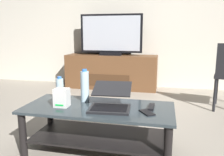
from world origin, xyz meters
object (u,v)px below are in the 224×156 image
object	(u,v)px
water_bottle_near	(60,89)
router_box	(62,98)
tv_remote	(151,107)
laptop	(111,100)
media_cabinet	(111,72)
coffee_table	(99,121)
television	(111,36)
water_bottle_far	(85,86)
cell_phone	(147,112)

from	to	relation	value
water_bottle_near	router_box	bearing A→B (deg)	-60.10
router_box	tv_remote	bearing A→B (deg)	9.50
laptop	water_bottle_near	bearing A→B (deg)	170.43
media_cabinet	tv_remote	xyz separation A→B (m)	(0.86, -2.27, 0.11)
laptop	coffee_table	bearing A→B (deg)	-176.66
television	laptop	size ratio (longest dim) A/B	2.57
media_cabinet	television	size ratio (longest dim) A/B	1.48
router_box	television	bearing A→B (deg)	93.04
water_bottle_far	cell_phone	distance (m)	0.62
laptop	tv_remote	world-z (taller)	laptop
media_cabinet	tv_remote	bearing A→B (deg)	-69.16
water_bottle_far	cell_phone	bearing A→B (deg)	-18.92
router_box	water_bottle_far	size ratio (longest dim) A/B	0.53
cell_phone	tv_remote	distance (m)	0.13
coffee_table	cell_phone	distance (m)	0.44
router_box	cell_phone	bearing A→B (deg)	-0.56
cell_phone	tv_remote	world-z (taller)	tv_remote
coffee_table	laptop	world-z (taller)	laptop
cell_phone	water_bottle_near	bearing A→B (deg)	133.58
television	cell_phone	size ratio (longest dim) A/B	7.99
television	cell_phone	xyz separation A→B (m)	(0.84, -2.38, -0.55)
coffee_table	laptop	size ratio (longest dim) A/B	2.88
media_cabinet	router_box	xyz separation A→B (m)	(0.13, -2.39, 0.18)
television	water_bottle_far	world-z (taller)	television
television	laptop	distance (m)	2.41
laptop	router_box	size ratio (longest dim) A/B	2.80
coffee_table	router_box	bearing A→B (deg)	-167.64
laptop	cell_phone	bearing A→B (deg)	-14.37
television	water_bottle_far	distance (m)	2.24
router_box	media_cabinet	bearing A→B (deg)	93.01
coffee_table	tv_remote	size ratio (longest dim) A/B	7.83
television	media_cabinet	bearing A→B (deg)	90.00
laptop	tv_remote	bearing A→B (deg)	8.82
coffee_table	television	xyz separation A→B (m)	(-0.43, 2.30, 0.69)
television	water_bottle_far	xyz separation A→B (m)	(0.26, -2.18, -0.42)
water_bottle_far	cell_phone	size ratio (longest dim) A/B	2.11
media_cabinet	television	distance (m)	0.66
water_bottle_near	water_bottle_far	xyz separation A→B (m)	(0.23, 0.03, 0.04)
router_box	water_bottle_near	size ratio (longest dim) A/B	0.69
water_bottle_far	coffee_table	bearing A→B (deg)	-37.57
coffee_table	tv_remote	world-z (taller)	tv_remote
tv_remote	media_cabinet	bearing A→B (deg)	112.89
television	water_bottle_near	distance (m)	2.26
water_bottle_near	water_bottle_far	size ratio (longest dim) A/B	0.76
laptop	water_bottle_near	distance (m)	0.50
television	cell_phone	bearing A→B (deg)	-70.59
media_cabinet	coffee_table	bearing A→B (deg)	-79.64
cell_phone	tv_remote	bearing A→B (deg)	43.80
media_cabinet	water_bottle_near	xyz separation A→B (m)	(0.04, -2.24, 0.20)
television	water_bottle_far	size ratio (longest dim) A/B	3.79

